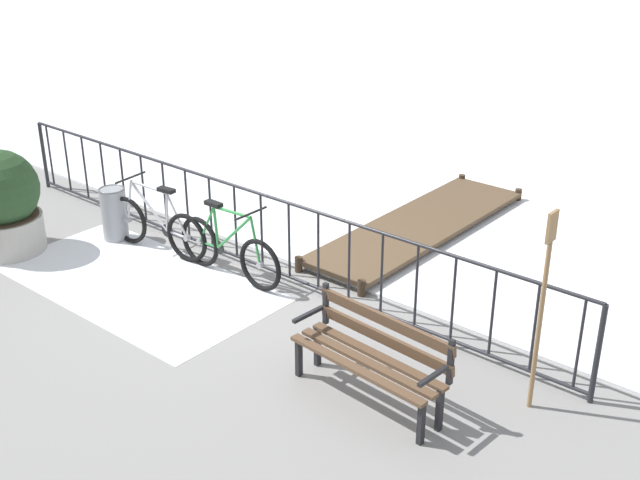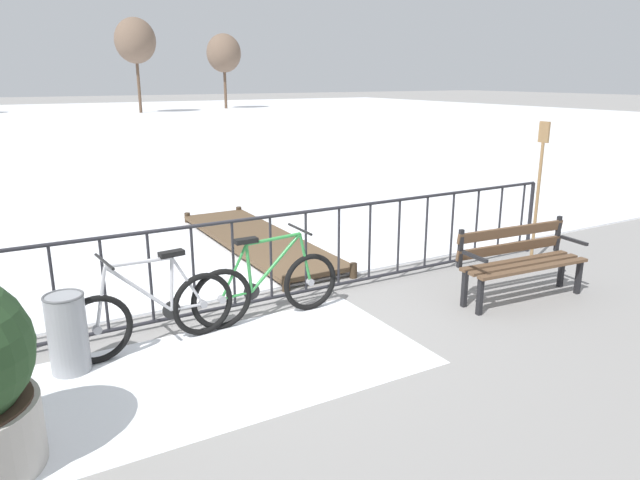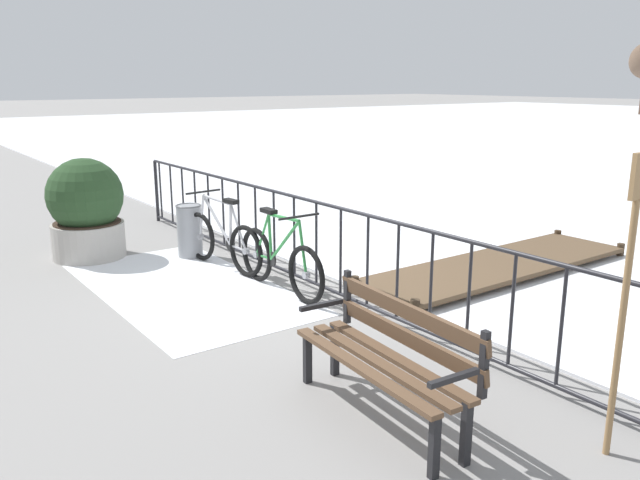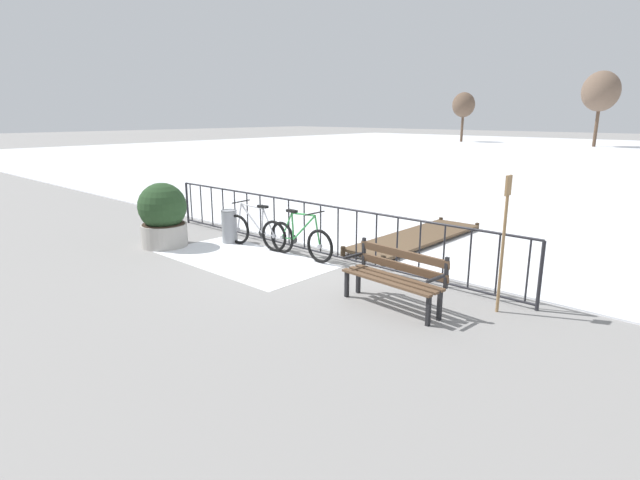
{
  "view_description": "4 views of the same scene",
  "coord_description": "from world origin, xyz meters",
  "px_view_note": "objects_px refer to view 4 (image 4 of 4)",
  "views": [
    {
      "loc": [
        6.61,
        -6.51,
        4.57
      ],
      "look_at": [
        1.16,
        0.0,
        0.71
      ],
      "focal_mm": 45.45,
      "sensor_mm": 36.0,
      "label": 1
    },
    {
      "loc": [
        -2.44,
        -5.75,
        2.56
      ],
      "look_at": [
        0.83,
        -0.08,
        0.71
      ],
      "focal_mm": 32.65,
      "sensor_mm": 36.0,
      "label": 2
    },
    {
      "loc": [
        6.0,
        -4.16,
        2.39
      ],
      "look_at": [
        1.22,
        -0.67,
        0.91
      ],
      "focal_mm": 35.93,
      "sensor_mm": 36.0,
      "label": 3
    },
    {
      "loc": [
        6.76,
        -7.16,
        2.78
      ],
      "look_at": [
        1.02,
        -0.88,
        0.63
      ],
      "focal_mm": 28.01,
      "sensor_mm": 36.0,
      "label": 4
    }
  ],
  "objects_px": {
    "bicycle_second": "(256,231)",
    "oar_upright": "(504,236)",
    "park_bench": "(395,273)",
    "bicycle_near_railing": "(300,240)",
    "trash_bin": "(229,226)",
    "planter_with_shrub": "(163,215)"
  },
  "relations": [
    {
      "from": "planter_with_shrub",
      "to": "trash_bin",
      "type": "bearing_deg",
      "value": 55.22
    },
    {
      "from": "bicycle_near_railing",
      "to": "oar_upright",
      "type": "bearing_deg",
      "value": -0.99
    },
    {
      "from": "bicycle_near_railing",
      "to": "park_bench",
      "type": "distance_m",
      "value": 3.0
    },
    {
      "from": "oar_upright",
      "to": "trash_bin",
      "type": "bearing_deg",
      "value": -178.94
    },
    {
      "from": "bicycle_second",
      "to": "park_bench",
      "type": "xyz_separation_m",
      "value": [
        4.11,
        -0.81,
        0.14
      ]
    },
    {
      "from": "bicycle_second",
      "to": "oar_upright",
      "type": "relative_size",
      "value": 0.86
    },
    {
      "from": "bicycle_second",
      "to": "planter_with_shrub",
      "type": "relative_size",
      "value": 1.24
    },
    {
      "from": "trash_bin",
      "to": "bicycle_second",
      "type": "bearing_deg",
      "value": 7.05
    },
    {
      "from": "bicycle_second",
      "to": "trash_bin",
      "type": "xyz_separation_m",
      "value": [
        -0.78,
        -0.1,
        0.0
      ]
    },
    {
      "from": "bicycle_near_railing",
      "to": "bicycle_second",
      "type": "xyz_separation_m",
      "value": [
        -1.25,
        -0.09,
        0.0
      ]
    },
    {
      "from": "bicycle_near_railing",
      "to": "trash_bin",
      "type": "height_order",
      "value": "bicycle_near_railing"
    },
    {
      "from": "bicycle_near_railing",
      "to": "oar_upright",
      "type": "relative_size",
      "value": 0.86
    },
    {
      "from": "trash_bin",
      "to": "park_bench",
      "type": "bearing_deg",
      "value": -8.32
    },
    {
      "from": "bicycle_near_railing",
      "to": "oar_upright",
      "type": "xyz_separation_m",
      "value": [
        4.08,
        -0.07,
        0.77
      ]
    },
    {
      "from": "planter_with_shrub",
      "to": "trash_bin",
      "type": "distance_m",
      "value": 1.43
    },
    {
      "from": "oar_upright",
      "to": "bicycle_second",
      "type": "bearing_deg",
      "value": -179.82
    },
    {
      "from": "bicycle_near_railing",
      "to": "planter_with_shrub",
      "type": "height_order",
      "value": "planter_with_shrub"
    },
    {
      "from": "trash_bin",
      "to": "oar_upright",
      "type": "height_order",
      "value": "oar_upright"
    },
    {
      "from": "bicycle_second",
      "to": "oar_upright",
      "type": "distance_m",
      "value": 5.39
    },
    {
      "from": "bicycle_second",
      "to": "oar_upright",
      "type": "xyz_separation_m",
      "value": [
        5.33,
        0.02,
        0.77
      ]
    },
    {
      "from": "planter_with_shrub",
      "to": "oar_upright",
      "type": "distance_m",
      "value": 7.03
    },
    {
      "from": "bicycle_near_railing",
      "to": "park_bench",
      "type": "relative_size",
      "value": 1.05
    }
  ]
}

